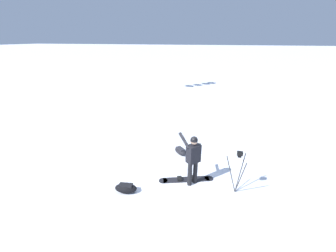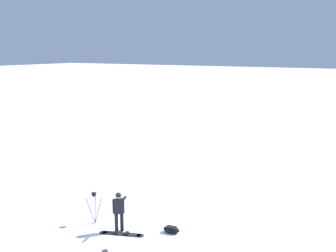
{
  "view_description": "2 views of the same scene",
  "coord_description": "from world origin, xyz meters",
  "px_view_note": "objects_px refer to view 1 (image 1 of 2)",
  "views": [
    {
      "loc": [
        -5.82,
        -1.34,
        4.34
      ],
      "look_at": [
        0.95,
        0.53,
        1.56
      ],
      "focal_mm": 23.87,
      "sensor_mm": 36.0,
      "label": 1
    },
    {
      "loc": [
        10.92,
        7.99,
        7.09
      ],
      "look_at": [
        3.86,
        3.9,
        5.42
      ],
      "focal_mm": 39.42,
      "sensor_mm": 36.0,
      "label": 2
    }
  ],
  "objects_px": {
    "gear_bag_large": "(180,151)",
    "camera_tripod": "(239,164)",
    "snowboarder": "(193,156)",
    "gear_bag_small": "(126,188)",
    "snowboard": "(186,179)"
  },
  "relations": [
    {
      "from": "gear_bag_large",
      "to": "camera_tripod",
      "type": "distance_m",
      "value": 2.96
    },
    {
      "from": "snowboarder",
      "to": "gear_bag_small",
      "type": "distance_m",
      "value": 2.25
    },
    {
      "from": "snowboard",
      "to": "gear_bag_large",
      "type": "xyz_separation_m",
      "value": [
        1.69,
        0.57,
        0.11
      ]
    },
    {
      "from": "snowboarder",
      "to": "gear_bag_large",
      "type": "height_order",
      "value": "snowboarder"
    },
    {
      "from": "gear_bag_small",
      "to": "gear_bag_large",
      "type": "bearing_deg",
      "value": -21.06
    },
    {
      "from": "gear_bag_small",
      "to": "camera_tripod",
      "type": "bearing_deg",
      "value": -74.55
    },
    {
      "from": "snowboard",
      "to": "gear_bag_large",
      "type": "distance_m",
      "value": 1.78
    },
    {
      "from": "snowboard",
      "to": "snowboarder",
      "type": "bearing_deg",
      "value": -123.57
    },
    {
      "from": "gear_bag_large",
      "to": "gear_bag_small",
      "type": "relative_size",
      "value": 0.97
    },
    {
      "from": "snowboard",
      "to": "gear_bag_large",
      "type": "relative_size",
      "value": 2.46
    },
    {
      "from": "camera_tripod",
      "to": "gear_bag_small",
      "type": "distance_m",
      "value": 3.4
    },
    {
      "from": "gear_bag_large",
      "to": "snowboard",
      "type": "bearing_deg",
      "value": -161.38
    },
    {
      "from": "gear_bag_large",
      "to": "gear_bag_small",
      "type": "height_order",
      "value": "gear_bag_small"
    },
    {
      "from": "snowboarder",
      "to": "gear_bag_small",
      "type": "xyz_separation_m",
      "value": [
        -0.95,
        1.85,
        -0.86
      ]
    },
    {
      "from": "snowboard",
      "to": "gear_bag_small",
      "type": "relative_size",
      "value": 2.4
    }
  ]
}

